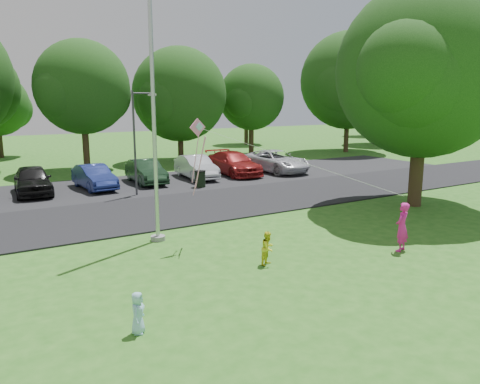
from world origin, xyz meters
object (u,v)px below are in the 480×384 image
street_lamp (138,133)px  big_tree (424,74)px  trash_can (200,179)px  woman (402,227)px  flagpole (154,119)px  child_blue (138,313)px  child_yellow (268,248)px  kite (203,142)px

street_lamp → big_tree: size_ratio=0.53×
trash_can → woman: 13.18m
big_tree → flagpole: bearing=174.7°
woman → child_blue: size_ratio=1.76×
child_yellow → child_blue: 5.09m
big_tree → child_blue: (-14.81, -4.88, -5.43)m
trash_can → woman: (0.63, -13.16, 0.31)m
flagpole → kite: flagpole is taller
big_tree → kite: (-10.84, -0.16, -2.44)m
child_blue → street_lamp: bearing=15.3°
kite → big_tree: bearing=-5.0°
trash_can → kite: 10.71m
flagpole → child_yellow: 5.73m
street_lamp → flagpole: bearing=-124.0°
flagpole → child_blue: flagpole is taller
woman → flagpole: bearing=-60.0°
flagpole → trash_can: size_ratio=10.26×
woman → kite: bearing=-57.8°
flagpole → child_yellow: (1.88, -3.99, -3.66)m
street_lamp → kite: bearing=-114.7°
big_tree → child_blue: big_tree is taller
big_tree → woman: bearing=-144.8°
big_tree → kite: bearing=-179.1°
big_tree → woman: big_tree is taller
trash_can → woman: bearing=-87.2°
street_lamp → child_blue: 14.89m
child_yellow → kite: 4.06m
trash_can → kite: (-4.47, -9.28, 2.96)m
street_lamp → big_tree: 13.59m
flagpole → kite: bearing=-47.5°
trash_can → kite: kite is taller
street_lamp → kite: size_ratio=0.95×
kite → child_blue: bearing=-135.9°
child_yellow → woman: bearing=-41.0°
trash_can → big_tree: size_ratio=0.10×
big_tree → woman: (-5.73, -4.05, -5.09)m
street_lamp → kite: 9.13m
woman → kite: kite is taller
flagpole → big_tree: (12.01, -1.11, 1.72)m
child_yellow → child_blue: size_ratio=1.12×
child_yellow → street_lamp: bearing=62.9°
flagpole → kite: (1.17, -1.28, -0.72)m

